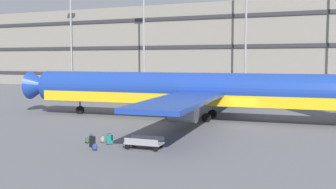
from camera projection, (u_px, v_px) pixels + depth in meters
name	position (u px, v px, depth m)	size (l,w,h in m)	color
ground_plane	(244.00, 124.00, 38.79)	(600.00, 600.00, 0.00)	#5B5B60
terminal_structure	(300.00, 47.00, 81.93)	(149.56, 20.56, 17.20)	gray
airliner	(200.00, 91.00, 41.41)	(41.24, 33.59, 9.92)	navy
light_mast_far_left	(71.00, 31.00, 85.74)	(1.80, 0.50, 20.93)	gray
light_mast_left	(144.00, 33.00, 78.86)	(1.80, 0.50, 19.11)	gray
light_mast_center_left	(246.00, 15.00, 70.57)	(1.80, 0.50, 24.31)	gray
suitcase_red	(109.00, 139.00, 29.63)	(0.53, 0.52, 0.81)	#147266
suitcase_purple	(92.00, 141.00, 28.57)	(0.53, 0.40, 0.97)	black
backpack_upright	(103.00, 140.00, 30.10)	(0.37, 0.37, 0.57)	gray
backpack_teal	(87.00, 141.00, 29.95)	(0.39, 0.43, 0.46)	#264C26
backpack_laid_flat	(95.00, 147.00, 27.58)	(0.45, 0.40, 0.53)	navy
baggage_cart	(144.00, 143.00, 28.11)	(3.34, 1.51, 0.82)	gray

